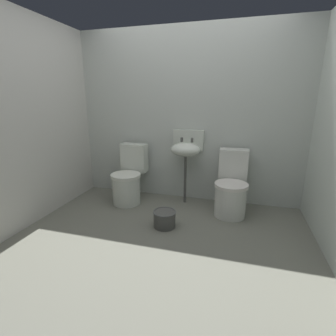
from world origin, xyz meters
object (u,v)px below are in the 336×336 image
at_px(toilet_right, 231,189).
at_px(bucket, 165,218).
at_px(sink, 186,149).
at_px(toilet_left, 129,179).

relative_size(toilet_right, bucket, 2.98).
bearing_deg(bucket, sink, 84.30).
bearing_deg(toilet_left, toilet_right, -179.22).
xyz_separation_m(toilet_right, sink, (-0.62, 0.19, 0.43)).
distance_m(toilet_right, bucket, 0.93).
bearing_deg(toilet_right, sink, -16.21).
xyz_separation_m(toilet_left, sink, (0.77, 0.19, 0.43)).
height_order(toilet_right, sink, sink).
height_order(sink, bucket, sink).
distance_m(toilet_right, sink, 0.78).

